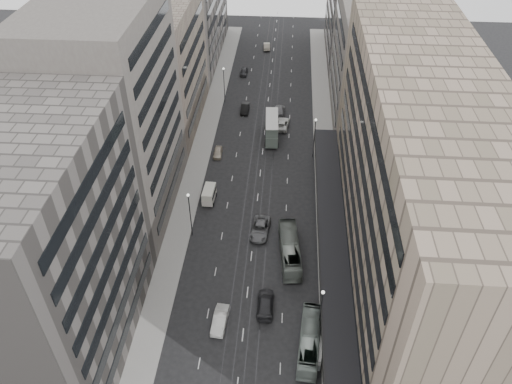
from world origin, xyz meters
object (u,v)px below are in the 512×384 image
(sedan_1, at_px, (220,320))
(double_decker, at_px, (272,128))
(bus_far, at_px, (290,249))
(vw_microbus, at_px, (315,352))
(bus_near, at_px, (309,340))
(sedan_2, at_px, (260,229))
(panel_van, at_px, (209,194))

(sedan_1, bearing_deg, double_decker, 88.24)
(bus_far, bearing_deg, vw_microbus, 95.55)
(bus_near, height_order, sedan_2, bus_near)
(double_decker, bearing_deg, sedan_1, -98.67)
(sedan_2, bearing_deg, sedan_1, -97.18)
(bus_near, bearing_deg, bus_far, -75.03)
(double_decker, height_order, sedan_1, double_decker)
(bus_near, relative_size, sedan_1, 2.09)
(sedan_2, bearing_deg, vw_microbus, -63.52)
(bus_near, distance_m, sedan_2, 21.77)
(bus_far, distance_m, vw_microbus, 17.33)
(panel_van, bearing_deg, vw_microbus, -56.57)
(double_decker, xyz_separation_m, vw_microbus, (7.70, -49.45, -1.38))
(panel_van, height_order, sedan_2, panel_van)
(vw_microbus, bearing_deg, bus_far, 107.70)
(bus_near, bearing_deg, panel_van, -54.06)
(double_decker, bearing_deg, sedan_2, -93.86)
(sedan_2, bearing_deg, bus_near, -63.87)
(bus_near, distance_m, vw_microbus, 1.66)
(vw_microbus, bearing_deg, double_decker, 105.06)
(double_decker, relative_size, sedan_2, 1.45)
(vw_microbus, height_order, sedan_1, vw_microbus)
(double_decker, xyz_separation_m, sedan_2, (-0.50, -27.54, -1.71))
(double_decker, distance_m, vw_microbus, 50.07)
(bus_far, xyz_separation_m, sedan_1, (-8.89, -12.79, -0.76))
(sedan_1, bearing_deg, bus_far, 59.30)
(panel_van, relative_size, sedan_2, 0.69)
(bus_near, bearing_deg, sedan_2, -64.94)
(vw_microbus, relative_size, sedan_2, 0.67)
(vw_microbus, bearing_deg, bus_near, 121.45)
(double_decker, bearing_deg, bus_near, -84.51)
(double_decker, height_order, sedan_2, double_decker)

